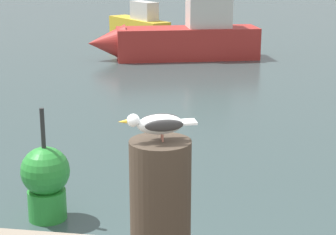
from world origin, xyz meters
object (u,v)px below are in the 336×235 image
object	(u,v)px
mooring_post	(160,218)
boat_yellow	(136,25)
channel_buoy	(46,180)
seagull	(159,124)
boat_red	(176,38)

from	to	relation	value
mooring_post	boat_yellow	xyz separation A→B (m)	(-3.88, 17.80, -1.22)
mooring_post	channel_buoy	bearing A→B (deg)	120.07
mooring_post	seagull	distance (m)	0.51
seagull	boat_yellow	world-z (taller)	seagull
seagull	boat_red	world-z (taller)	seagull
mooring_post	boat_red	xyz separation A→B (m)	(-1.90, 13.88, -1.08)
boat_red	channel_buoy	bearing A→B (deg)	-89.93
mooring_post	seagull	world-z (taller)	seagull
channel_buoy	boat_yellow	bearing A→B (deg)	97.81
seagull	boat_red	distance (m)	14.10
mooring_post	boat_red	bearing A→B (deg)	97.78
seagull	channel_buoy	xyz separation A→B (m)	(-1.88, 3.25, -1.71)
boat_red	channel_buoy	size ratio (longest dim) A/B	3.73
channel_buoy	seagull	bearing A→B (deg)	-60.03
channel_buoy	mooring_post	bearing A→B (deg)	-59.93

